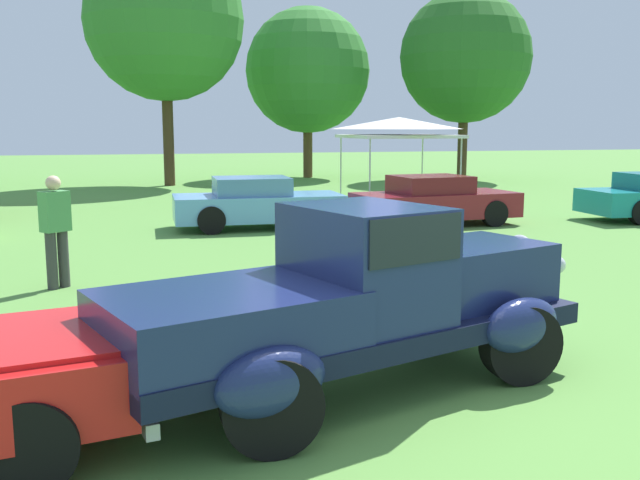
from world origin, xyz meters
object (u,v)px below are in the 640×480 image
(spectator_near_truck, at_px, (56,228))
(canopy_tent_center_field, at_px, (399,126))
(feature_pickup_truck, at_px, (357,297))
(show_car_skyblue, at_px, (257,203))
(show_car_burgundy, at_px, (435,201))

(spectator_near_truck, relative_size, canopy_tent_center_field, 0.51)
(feature_pickup_truck, xyz_separation_m, show_car_skyblue, (1.02, 10.69, -0.27))
(feature_pickup_truck, distance_m, canopy_tent_center_field, 17.01)
(feature_pickup_truck, xyz_separation_m, show_car_burgundy, (5.33, 10.08, -0.27))
(show_car_skyblue, height_order, canopy_tent_center_field, canopy_tent_center_field)
(show_car_skyblue, xyz_separation_m, show_car_burgundy, (4.32, -0.61, 0.00))
(feature_pickup_truck, bearing_deg, spectator_near_truck, 120.29)
(feature_pickup_truck, bearing_deg, show_car_burgundy, 62.11)
(feature_pickup_truck, height_order, spectator_near_truck, feature_pickup_truck)
(show_car_skyblue, distance_m, show_car_burgundy, 4.36)
(show_car_skyblue, bearing_deg, show_car_burgundy, -8.11)
(canopy_tent_center_field, bearing_deg, spectator_near_truck, -132.42)
(show_car_burgundy, bearing_deg, canopy_tent_center_field, 77.71)
(show_car_skyblue, relative_size, spectator_near_truck, 2.38)
(show_car_skyblue, xyz_separation_m, spectator_near_truck, (-4.03, -5.53, 0.31))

